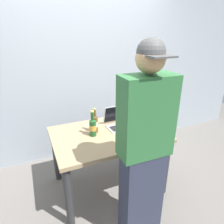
{
  "coord_description": "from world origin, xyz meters",
  "views": [
    {
      "loc": [
        -0.77,
        -1.87,
        1.84
      ],
      "look_at": [
        0.05,
        0.0,
        0.99
      ],
      "focal_mm": 32.2,
      "sensor_mm": 36.0,
      "label": 1
    }
  ],
  "objects_px": {
    "laptop": "(118,121)",
    "person_figure": "(144,149)",
    "beer_bottle_amber": "(95,123)",
    "beer_bottle_dark": "(93,126)"
  },
  "relations": [
    {
      "from": "beer_bottle_dark",
      "to": "person_figure",
      "type": "relative_size",
      "value": 0.16
    },
    {
      "from": "laptop",
      "to": "beer_bottle_dark",
      "type": "height_order",
      "value": "beer_bottle_dark"
    },
    {
      "from": "beer_bottle_amber",
      "to": "person_figure",
      "type": "bearing_deg",
      "value": -78.15
    },
    {
      "from": "beer_bottle_dark",
      "to": "person_figure",
      "type": "xyz_separation_m",
      "value": [
        0.21,
        -0.7,
        0.07
      ]
    },
    {
      "from": "beer_bottle_amber",
      "to": "laptop",
      "type": "bearing_deg",
      "value": 7.12
    },
    {
      "from": "laptop",
      "to": "beer_bottle_amber",
      "type": "xyz_separation_m",
      "value": [
        -0.31,
        -0.04,
        0.05
      ]
    },
    {
      "from": "beer_bottle_dark",
      "to": "person_figure",
      "type": "bearing_deg",
      "value": -73.25
    },
    {
      "from": "beer_bottle_amber",
      "to": "person_figure",
      "type": "xyz_separation_m",
      "value": [
        0.16,
        -0.77,
        0.07
      ]
    },
    {
      "from": "laptop",
      "to": "person_figure",
      "type": "relative_size",
      "value": 0.17
    },
    {
      "from": "laptop",
      "to": "beer_bottle_amber",
      "type": "distance_m",
      "value": 0.32
    }
  ]
}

